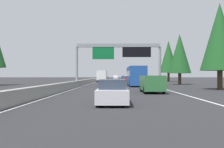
% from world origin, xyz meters
% --- Properties ---
extents(ground_plane, '(320.00, 320.00, 0.00)m').
position_xyz_m(ground_plane, '(60.00, 0.00, 0.00)').
color(ground_plane, '#262628').
extents(median_barrier, '(180.00, 0.56, 0.90)m').
position_xyz_m(median_barrier, '(80.00, 0.30, 0.45)').
color(median_barrier, gray).
rests_on(median_barrier, ground).
extents(shoulder_stripe_right, '(160.00, 0.16, 0.01)m').
position_xyz_m(shoulder_stripe_right, '(70.00, -11.52, 0.01)').
color(shoulder_stripe_right, silver).
rests_on(shoulder_stripe_right, ground).
extents(shoulder_stripe_median, '(160.00, 0.16, 0.01)m').
position_xyz_m(shoulder_stripe_median, '(70.00, -0.25, 0.01)').
color(shoulder_stripe_median, silver).
rests_on(shoulder_stripe_median, ground).
extents(sign_gantry_overhead, '(0.50, 12.68, 6.40)m').
position_xyz_m(sign_gantry_overhead, '(33.58, -6.04, 5.09)').
color(sign_gantry_overhead, gray).
rests_on(sign_gantry_overhead, ground).
extents(sedan_far_right, '(4.40, 1.80, 1.47)m').
position_xyz_m(sedan_far_right, '(12.13, -5.34, 0.68)').
color(sedan_far_right, silver).
rests_on(sedan_far_right, ground).
extents(minivan_near_right, '(5.00, 1.95, 1.69)m').
position_xyz_m(minivan_near_right, '(21.68, -9.06, 0.95)').
color(minivan_near_right, '#2D6B38').
rests_on(minivan_near_right, ground).
extents(sedan_far_left, '(4.40, 1.80, 1.47)m').
position_xyz_m(sedan_far_left, '(72.02, -8.94, 0.68)').
color(sedan_far_left, red).
rests_on(sedan_far_left, ground).
extents(sedan_mid_left, '(4.40, 1.80, 1.47)m').
position_xyz_m(sedan_mid_left, '(122.22, -9.09, 0.68)').
color(sedan_mid_left, '#1E4793').
rests_on(sedan_mid_left, ground).
extents(box_truck_distant_a, '(8.50, 2.40, 2.95)m').
position_xyz_m(box_truck_distant_a, '(62.43, -1.82, 1.61)').
color(box_truck_distant_a, white).
rests_on(box_truck_distant_a, ground).
extents(pickup_mid_center, '(5.60, 2.00, 1.86)m').
position_xyz_m(pickup_mid_center, '(104.68, -5.34, 0.91)').
color(pickup_mid_center, silver).
rests_on(pickup_mid_center, ground).
extents(bus_near_center, '(11.50, 2.55, 3.10)m').
position_xyz_m(bus_near_center, '(37.97, -8.78, 1.72)').
color(bus_near_center, '#1E4793').
rests_on(bus_near_center, ground).
extents(sedan_mid_right, '(4.40, 1.80, 1.47)m').
position_xyz_m(sedan_mid_right, '(50.93, -9.16, 0.68)').
color(sedan_mid_right, silver).
rests_on(sedan_mid_right, ground).
extents(conifer_right_foreground, '(4.61, 4.61, 10.48)m').
position_xyz_m(conifer_right_foreground, '(27.09, -18.06, 6.37)').
color(conifer_right_foreground, '#4C3823').
rests_on(conifer_right_foreground, ground).
extents(conifer_right_near, '(4.22, 4.22, 9.60)m').
position_xyz_m(conifer_right_near, '(43.86, -17.59, 5.83)').
color(conifer_right_near, '#4C3823').
rests_on(conifer_right_near, ground).
extents(conifer_right_mid, '(5.02, 5.02, 11.42)m').
position_xyz_m(conifer_right_mid, '(65.92, -20.19, 6.94)').
color(conifer_right_mid, '#4C3823').
rests_on(conifer_right_mid, ground).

